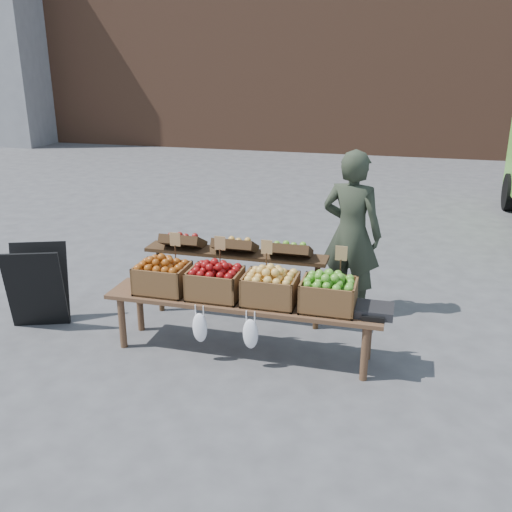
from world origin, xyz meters
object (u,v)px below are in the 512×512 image
(vendor, at_px, (351,234))
(chalkboard_sign, at_px, (38,286))
(crate_green_apples, at_px, (328,295))
(crate_red_apples, at_px, (270,289))
(weighing_scale, at_px, (375,310))
(crate_golden_apples, at_px, (163,278))
(crate_russet_pears, at_px, (215,284))
(back_table, at_px, (236,276))
(display_bench, at_px, (243,327))

(vendor, relative_size, chalkboard_sign, 2.06)
(crate_green_apples, bearing_deg, chalkboard_sign, 179.26)
(crate_red_apples, height_order, weighing_scale, crate_red_apples)
(chalkboard_sign, distance_m, crate_golden_apples, 1.51)
(chalkboard_sign, distance_m, crate_russet_pears, 2.06)
(crate_red_apples, bearing_deg, chalkboard_sign, 179.10)
(back_table, relative_size, crate_green_apples, 4.20)
(display_bench, distance_m, crate_red_apples, 0.51)
(crate_russet_pears, height_order, weighing_scale, crate_russet_pears)
(back_table, distance_m, crate_green_apples, 1.34)
(vendor, height_order, crate_russet_pears, vendor)
(crate_golden_apples, height_order, crate_green_apples, same)
(display_bench, bearing_deg, weighing_scale, 0.00)
(crate_golden_apples, distance_m, crate_russet_pears, 0.55)
(crate_red_apples, bearing_deg, display_bench, 180.00)
(crate_golden_apples, relative_size, weighing_scale, 1.47)
(chalkboard_sign, distance_m, weighing_scale, 3.57)
(chalkboard_sign, relative_size, crate_golden_apples, 1.81)
(chalkboard_sign, xyz_separation_m, crate_green_apples, (3.14, -0.04, 0.26))
(chalkboard_sign, height_order, back_table, back_table)
(crate_green_apples, xyz_separation_m, weighing_scale, (0.43, 0.00, -0.10))
(back_table, xyz_separation_m, crate_golden_apples, (-0.53, -0.72, 0.19))
(crate_green_apples, bearing_deg, weighing_scale, 0.00)
(display_bench, distance_m, crate_russet_pears, 0.51)
(chalkboard_sign, distance_m, back_table, 2.13)
(chalkboard_sign, xyz_separation_m, crate_red_apples, (2.59, -0.04, 0.26))
(chalkboard_sign, xyz_separation_m, crate_golden_apples, (1.49, -0.04, 0.26))
(display_bench, height_order, crate_golden_apples, crate_golden_apples)
(chalkboard_sign, height_order, crate_golden_apples, chalkboard_sign)
(vendor, height_order, crate_green_apples, vendor)
(crate_red_apples, distance_m, crate_green_apples, 0.55)
(vendor, relative_size, crate_red_apples, 3.73)
(crate_russet_pears, relative_size, crate_red_apples, 1.00)
(display_bench, bearing_deg, crate_red_apples, 0.00)
(vendor, distance_m, weighing_scale, 1.36)
(crate_golden_apples, bearing_deg, vendor, 36.51)
(vendor, distance_m, chalkboard_sign, 3.46)
(vendor, bearing_deg, display_bench, 68.45)
(crate_green_apples, bearing_deg, vendor, 87.14)
(back_table, height_order, crate_russet_pears, back_table)
(display_bench, xyz_separation_m, crate_russet_pears, (-0.28, 0.00, 0.42))
(crate_golden_apples, bearing_deg, back_table, 53.47)
(crate_golden_apples, distance_m, crate_red_apples, 1.10)
(chalkboard_sign, relative_size, crate_red_apples, 1.81)
(crate_russet_pears, bearing_deg, crate_green_apples, 0.00)
(crate_green_apples, bearing_deg, crate_golden_apples, 180.00)
(vendor, height_order, crate_golden_apples, vendor)
(crate_green_apples, bearing_deg, crate_red_apples, 180.00)
(vendor, bearing_deg, crate_red_apples, 77.65)
(vendor, relative_size, crate_russet_pears, 3.73)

